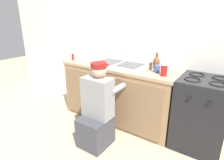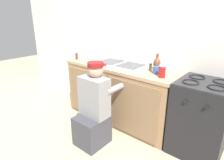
{
  "view_description": "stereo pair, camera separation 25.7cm",
  "coord_description": "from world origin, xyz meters",
  "px_view_note": "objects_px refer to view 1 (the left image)",
  "views": [
    {
      "loc": [
        1.47,
        -2.07,
        1.65
      ],
      "look_at": [
        0.0,
        0.1,
        0.73
      ],
      "focal_mm": 30.0,
      "sensor_mm": 36.0,
      "label": 1
    },
    {
      "loc": [
        1.67,
        -1.91,
        1.65
      ],
      "look_at": [
        0.0,
        0.1,
        0.73
      ],
      "focal_mm": 30.0,
      "sensor_mm": 36.0,
      "label": 2
    }
  ],
  "objects_px": {
    "coffee_mug": "(157,69)",
    "sink_double_basin": "(119,64)",
    "soda_cup_red": "(164,70)",
    "plumber_person": "(97,112)",
    "spice_bottle_pepper": "(151,66)",
    "vase_decorative": "(156,62)",
    "stove_range": "(201,113)",
    "dish_rack_tray": "(88,58)",
    "spice_bottle_red": "(73,57)"
  },
  "relations": [
    {
      "from": "stove_range",
      "to": "dish_rack_tray",
      "type": "height_order",
      "value": "dish_rack_tray"
    },
    {
      "from": "soda_cup_red",
      "to": "vase_decorative",
      "type": "height_order",
      "value": "vase_decorative"
    },
    {
      "from": "stove_range",
      "to": "spice_bottle_pepper",
      "type": "bearing_deg",
      "value": 178.34
    },
    {
      "from": "plumber_person",
      "to": "coffee_mug",
      "type": "height_order",
      "value": "plumber_person"
    },
    {
      "from": "stove_range",
      "to": "soda_cup_red",
      "type": "bearing_deg",
      "value": -164.27
    },
    {
      "from": "spice_bottle_pepper",
      "to": "vase_decorative",
      "type": "relative_size",
      "value": 0.46
    },
    {
      "from": "vase_decorative",
      "to": "sink_double_basin",
      "type": "bearing_deg",
      "value": -166.36
    },
    {
      "from": "spice_bottle_red",
      "to": "vase_decorative",
      "type": "distance_m",
      "value": 1.4
    },
    {
      "from": "soda_cup_red",
      "to": "coffee_mug",
      "type": "distance_m",
      "value": 0.16
    },
    {
      "from": "plumber_person",
      "to": "coffee_mug",
      "type": "distance_m",
      "value": 0.98
    },
    {
      "from": "soda_cup_red",
      "to": "sink_double_basin",
      "type": "bearing_deg",
      "value": 169.6
    },
    {
      "from": "sink_double_basin",
      "to": "coffee_mug",
      "type": "bearing_deg",
      "value": -3.5
    },
    {
      "from": "spice_bottle_pepper",
      "to": "vase_decorative",
      "type": "distance_m",
      "value": 0.12
    },
    {
      "from": "spice_bottle_pepper",
      "to": "plumber_person",
      "type": "bearing_deg",
      "value": -118.44
    },
    {
      "from": "dish_rack_tray",
      "to": "spice_bottle_red",
      "type": "height_order",
      "value": "dish_rack_tray"
    },
    {
      "from": "coffee_mug",
      "to": "vase_decorative",
      "type": "distance_m",
      "value": 0.19
    },
    {
      "from": "plumber_person",
      "to": "dish_rack_tray",
      "type": "relative_size",
      "value": 3.94
    },
    {
      "from": "spice_bottle_pepper",
      "to": "spice_bottle_red",
      "type": "height_order",
      "value": "same"
    },
    {
      "from": "spice_bottle_pepper",
      "to": "coffee_mug",
      "type": "bearing_deg",
      "value": -26.09
    },
    {
      "from": "stove_range",
      "to": "soda_cup_red",
      "type": "distance_m",
      "value": 0.72
    },
    {
      "from": "dish_rack_tray",
      "to": "sink_double_basin",
      "type": "bearing_deg",
      "value": -1.02
    },
    {
      "from": "vase_decorative",
      "to": "stove_range",
      "type": "bearing_deg",
      "value": -10.95
    },
    {
      "from": "plumber_person",
      "to": "soda_cup_red",
      "type": "distance_m",
      "value": 1.01
    },
    {
      "from": "sink_double_basin",
      "to": "plumber_person",
      "type": "bearing_deg",
      "value": -81.3
    },
    {
      "from": "spice_bottle_pepper",
      "to": "soda_cup_red",
      "type": "height_order",
      "value": "soda_cup_red"
    },
    {
      "from": "vase_decorative",
      "to": "spice_bottle_pepper",
      "type": "bearing_deg",
      "value": -108.0
    },
    {
      "from": "soda_cup_red",
      "to": "spice_bottle_red",
      "type": "xyz_separation_m",
      "value": [
        -1.58,
        -0.02,
        -0.02
      ]
    },
    {
      "from": "plumber_person",
      "to": "soda_cup_red",
      "type": "xyz_separation_m",
      "value": [
        0.64,
        0.57,
        0.53
      ]
    },
    {
      "from": "plumber_person",
      "to": "dish_rack_tray",
      "type": "height_order",
      "value": "plumber_person"
    },
    {
      "from": "soda_cup_red",
      "to": "plumber_person",
      "type": "bearing_deg",
      "value": -138.16
    },
    {
      "from": "spice_bottle_pepper",
      "to": "dish_rack_tray",
      "type": "xyz_separation_m",
      "value": [
        -1.14,
        -0.01,
        -0.03
      ]
    },
    {
      "from": "stove_range",
      "to": "plumber_person",
      "type": "xyz_separation_m",
      "value": [
        -1.11,
        -0.7,
        -0.0
      ]
    },
    {
      "from": "plumber_person",
      "to": "coffee_mug",
      "type": "bearing_deg",
      "value": 52.78
    },
    {
      "from": "coffee_mug",
      "to": "vase_decorative",
      "type": "height_order",
      "value": "vase_decorative"
    },
    {
      "from": "plumber_person",
      "to": "vase_decorative",
      "type": "height_order",
      "value": "vase_decorative"
    },
    {
      "from": "stove_range",
      "to": "spice_bottle_red",
      "type": "distance_m",
      "value": 2.12
    },
    {
      "from": "spice_bottle_pepper",
      "to": "spice_bottle_red",
      "type": "bearing_deg",
      "value": -172.51
    },
    {
      "from": "coffee_mug",
      "to": "dish_rack_tray",
      "type": "bearing_deg",
      "value": 177.76
    },
    {
      "from": "spice_bottle_pepper",
      "to": "soda_cup_red",
      "type": "bearing_deg",
      "value": -32.52
    },
    {
      "from": "sink_double_basin",
      "to": "stove_range",
      "type": "relative_size",
      "value": 0.85
    },
    {
      "from": "coffee_mug",
      "to": "spice_bottle_red",
      "type": "height_order",
      "value": "spice_bottle_red"
    },
    {
      "from": "plumber_person",
      "to": "vase_decorative",
      "type": "bearing_deg",
      "value": 62.86
    },
    {
      "from": "vase_decorative",
      "to": "plumber_person",
      "type": "bearing_deg",
      "value": -117.14
    },
    {
      "from": "sink_double_basin",
      "to": "spice_bottle_pepper",
      "type": "bearing_deg",
      "value": 2.14
    },
    {
      "from": "stove_range",
      "to": "soda_cup_red",
      "type": "height_order",
      "value": "soda_cup_red"
    },
    {
      "from": "sink_double_basin",
      "to": "plumber_person",
      "type": "height_order",
      "value": "sink_double_basin"
    },
    {
      "from": "coffee_mug",
      "to": "sink_double_basin",
      "type": "bearing_deg",
      "value": 176.5
    },
    {
      "from": "sink_double_basin",
      "to": "plumber_person",
      "type": "xyz_separation_m",
      "value": [
        0.11,
        -0.71,
        -0.48
      ]
    },
    {
      "from": "plumber_person",
      "to": "soda_cup_red",
      "type": "bearing_deg",
      "value": 41.84
    },
    {
      "from": "stove_range",
      "to": "spice_bottle_pepper",
      "type": "height_order",
      "value": "spice_bottle_pepper"
    }
  ]
}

